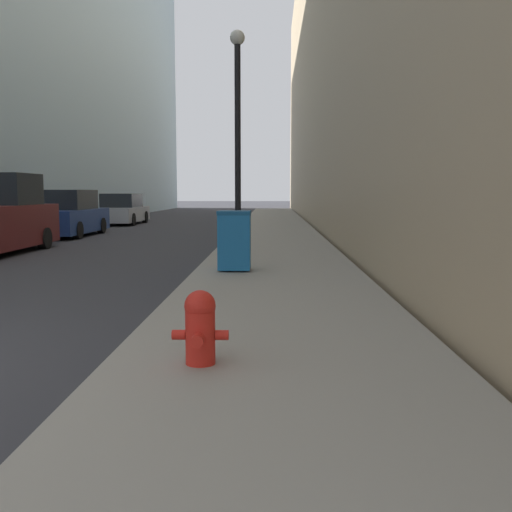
{
  "coord_description": "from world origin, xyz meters",
  "views": [
    {
      "loc": [
        5.31,
        -4.45,
        1.7
      ],
      "look_at": [
        4.68,
        17.54,
        -0.79
      ],
      "focal_mm": 40.0,
      "sensor_mm": 36.0,
      "label": 1
    }
  ],
  "objects_px": {
    "fire_hydrant": "(200,326)",
    "trash_bin": "(234,240)",
    "lamppost": "(238,128)",
    "parked_sedan_near": "(68,215)",
    "parked_sedan_far": "(122,210)"
  },
  "relations": [
    {
      "from": "fire_hydrant",
      "to": "lamppost",
      "type": "distance_m",
      "value": 11.14
    },
    {
      "from": "trash_bin",
      "to": "lamppost",
      "type": "height_order",
      "value": "lamppost"
    },
    {
      "from": "fire_hydrant",
      "to": "parked_sedan_near",
      "type": "bearing_deg",
      "value": 113.39
    },
    {
      "from": "fire_hydrant",
      "to": "parked_sedan_near",
      "type": "distance_m",
      "value": 18.19
    },
    {
      "from": "trash_bin",
      "to": "fire_hydrant",
      "type": "bearing_deg",
      "value": -89.08
    },
    {
      "from": "trash_bin",
      "to": "lamppost",
      "type": "xyz_separation_m",
      "value": [
        -0.21,
        4.65,
        2.65
      ]
    },
    {
      "from": "fire_hydrant",
      "to": "parked_sedan_far",
      "type": "distance_m",
      "value": 25.84
    },
    {
      "from": "fire_hydrant",
      "to": "trash_bin",
      "type": "relative_size",
      "value": 0.57
    },
    {
      "from": "fire_hydrant",
      "to": "lamppost",
      "type": "bearing_deg",
      "value": 91.64
    },
    {
      "from": "parked_sedan_near",
      "to": "parked_sedan_far",
      "type": "xyz_separation_m",
      "value": [
        -0.04,
        8.1,
        -0.07
      ]
    },
    {
      "from": "lamppost",
      "to": "parked_sedan_near",
      "type": "height_order",
      "value": "lamppost"
    },
    {
      "from": "trash_bin",
      "to": "parked_sedan_far",
      "type": "relative_size",
      "value": 0.25
    },
    {
      "from": "lamppost",
      "to": "fire_hydrant",
      "type": "bearing_deg",
      "value": -88.36
    },
    {
      "from": "trash_bin",
      "to": "parked_sedan_far",
      "type": "xyz_separation_m",
      "value": [
        -7.16,
        18.7,
        -0.03
      ]
    },
    {
      "from": "fire_hydrant",
      "to": "parked_sedan_far",
      "type": "relative_size",
      "value": 0.14
    }
  ]
}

